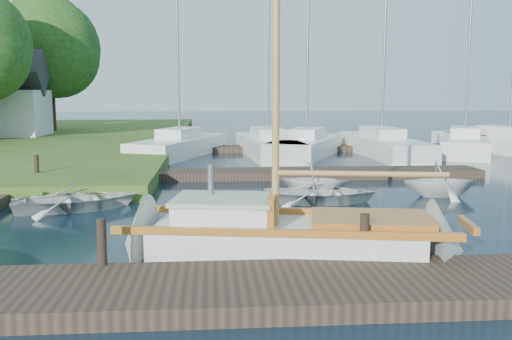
{
  "coord_description": "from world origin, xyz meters",
  "views": [
    {
      "loc": [
        -1.15,
        -14.49,
        3.2
      ],
      "look_at": [
        0.0,
        0.0,
        1.2
      ],
      "focal_mm": 40.0,
      "sensor_mm": 36.0,
      "label": 1
    }
  ],
  "objects": [
    {
      "name": "ground",
      "position": [
        0.0,
        0.0,
        0.0
      ],
      "size": [
        160.0,
        160.0,
        0.0
      ],
      "primitive_type": "plane",
      "color": "black",
      "rests_on": "ground"
    },
    {
      "name": "near_dock",
      "position": [
        0.0,
        -6.0,
        0.15
      ],
      "size": [
        18.0,
        2.2,
        0.3
      ],
      "primitive_type": "cube",
      "color": "#2E231D",
      "rests_on": "ground"
    },
    {
      "name": "far_dock",
      "position": [
        2.0,
        6.5,
        0.15
      ],
      "size": [
        14.0,
        1.6,
        0.3
      ],
      "primitive_type": "cube",
      "color": "#2E231D",
      "rests_on": "ground"
    },
    {
      "name": "pontoon",
      "position": [
        10.0,
        16.0,
        0.15
      ],
      "size": [
        30.0,
        1.6,
        0.3
      ],
      "primitive_type": "cube",
      "color": "#2E231D",
      "rests_on": "ground"
    },
    {
      "name": "mooring_post_1",
      "position": [
        -3.0,
        -5.0,
        0.7
      ],
      "size": [
        0.16,
        0.16,
        0.8
      ],
      "primitive_type": "cylinder",
      "color": "black",
      "rests_on": "near_dock"
    },
    {
      "name": "mooring_post_2",
      "position": [
        1.5,
        -5.0,
        0.7
      ],
      "size": [
        0.16,
        0.16,
        0.8
      ],
      "primitive_type": "cylinder",
      "color": "black",
      "rests_on": "near_dock"
    },
    {
      "name": "mooring_post_5",
      "position": [
        -7.0,
        5.0,
        0.7
      ],
      "size": [
        0.16,
        0.16,
        0.8
      ],
      "primitive_type": "cylinder",
      "color": "black",
      "rests_on": "left_dock"
    },
    {
      "name": "sailboat",
      "position": [
        0.43,
        -3.93,
        0.34
      ],
      "size": [
        7.38,
        3.13,
        9.83
      ],
      "rotation": [
        0.0,
        0.0,
        -0.17
      ],
      "color": "silver",
      "rests_on": "ground"
    },
    {
      "name": "tender_a",
      "position": [
        -4.86,
        1.21,
        0.35
      ],
      "size": [
        3.95,
        3.34,
        0.7
      ],
      "primitive_type": "imported",
      "rotation": [
        0.0,
        0.0,
        1.89
      ],
      "color": "silver",
      "rests_on": "ground"
    },
    {
      "name": "tender_b",
      "position": [
        2.06,
        2.89,
        0.57
      ],
      "size": [
        2.6,
        2.41,
        1.13
      ],
      "primitive_type": "imported",
      "rotation": [
        0.0,
        0.0,
        1.27
      ],
      "color": "silver",
      "rests_on": "ground"
    },
    {
      "name": "tender_c",
      "position": [
        1.99,
        1.65,
        0.34
      ],
      "size": [
        3.5,
        2.62,
        0.69
      ],
      "primitive_type": "imported",
      "rotation": [
        0.0,
        0.0,
        1.5
      ],
      "color": "silver",
      "rests_on": "ground"
    },
    {
      "name": "tender_d",
      "position": [
        5.86,
        2.26,
        0.59
      ],
      "size": [
        2.32,
        2.02,
        1.19
      ],
      "primitive_type": "imported",
      "rotation": [
        0.0,
        0.0,
        1.54
      ],
      "color": "silver",
      "rests_on": "ground"
    },
    {
      "name": "marina_boat_0",
      "position": [
        -2.72,
        14.12,
        0.58
      ],
      "size": [
        4.88,
        7.82,
        11.7
      ],
      "rotation": [
        0.0,
        0.0,
        1.18
      ],
      "color": "silver",
      "rests_on": "ground"
    },
    {
      "name": "marina_boat_1",
      "position": [
        1.72,
        14.05,
        0.56
      ],
      "size": [
        2.9,
        8.55,
        9.55
      ],
      "rotation": [
        0.0,
        0.0,
        1.65
      ],
      "color": "silver",
      "rests_on": "ground"
    },
    {
      "name": "marina_boat_2",
      "position": [
        3.61,
        13.54,
        0.59
      ],
      "size": [
        4.85,
        7.31,
        11.83
      ],
      "rotation": [
        0.0,
        0.0,
        1.15
      ],
      "color": "silver",
      "rests_on": "ground"
    },
    {
      "name": "marina_boat_3",
      "position": [
        7.53,
        13.84,
        0.57
      ],
      "size": [
        2.52,
        9.38,
        11.91
      ],
      "rotation": [
        0.0,
        0.0,
        1.61
      ],
      "color": "silver",
      "rests_on": "ground"
    },
    {
      "name": "marina_boat_4",
      "position": [
        11.91,
        13.9,
        0.57
      ],
      "size": [
        4.99,
        7.61,
        9.94
      ],
      "rotation": [
        0.0,
        0.0,
        1.15
      ],
      "color": "silver",
      "rests_on": "ground"
    },
    {
      "name": "marina_boat_5",
      "position": [
        14.32,
        13.94,
        0.56
      ],
      "size": [
        4.82,
        9.97,
        9.95
      ],
      "rotation": [
        0.0,
        0.0,
        1.85
      ],
      "color": "silver",
      "rests_on": "ground"
    },
    {
      "name": "house_c",
      "position": [
        -14.0,
        22.0,
        2.58
      ],
      "size": [
        5.25,
        4.0,
        5.28
      ],
      "color": "silver",
      "rests_on": "shore"
    },
    {
      "name": "tree_7",
      "position": [
        -12.0,
        26.05,
        6.2
      ],
      "size": [
        6.83,
        6.83,
        9.38
      ],
      "color": "#332114",
      "rests_on": "shore"
    }
  ]
}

